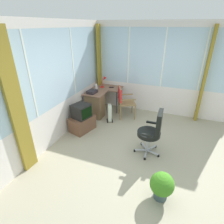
{
  "coord_description": "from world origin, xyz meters",
  "views": [
    {
      "loc": [
        -3.25,
        -0.51,
        2.62
      ],
      "look_at": [
        0.48,
        0.93,
        0.64
      ],
      "focal_mm": 28.63,
      "sensor_mm": 36.0,
      "label": 1
    }
  ],
  "objects_px": {
    "paper_tray": "(92,92)",
    "space_heater": "(110,113)",
    "wooden_armchair": "(123,98)",
    "tv_remote": "(111,87)",
    "spray_bottle": "(96,87)",
    "desk": "(96,104)",
    "tv_on_stand": "(82,119)",
    "potted_plant": "(162,185)",
    "office_chair": "(153,130)",
    "desk_lamp": "(104,80)"
  },
  "relations": [
    {
      "from": "tv_remote",
      "to": "paper_tray",
      "type": "height_order",
      "value": "paper_tray"
    },
    {
      "from": "tv_remote",
      "to": "spray_bottle",
      "type": "distance_m",
      "value": 0.52
    },
    {
      "from": "desk_lamp",
      "to": "office_chair",
      "type": "xyz_separation_m",
      "value": [
        -1.87,
        -1.92,
        -0.39
      ]
    },
    {
      "from": "tv_on_stand",
      "to": "potted_plant",
      "type": "bearing_deg",
      "value": -122.03
    },
    {
      "from": "tv_on_stand",
      "to": "desk",
      "type": "bearing_deg",
      "value": 1.69
    },
    {
      "from": "desk_lamp",
      "to": "office_chair",
      "type": "bearing_deg",
      "value": -134.27
    },
    {
      "from": "tv_remote",
      "to": "spray_bottle",
      "type": "height_order",
      "value": "spray_bottle"
    },
    {
      "from": "desk",
      "to": "spray_bottle",
      "type": "bearing_deg",
      "value": 18.36
    },
    {
      "from": "tv_on_stand",
      "to": "tv_remote",
      "type": "bearing_deg",
      "value": -9.05
    },
    {
      "from": "desk",
      "to": "tv_remote",
      "type": "height_order",
      "value": "tv_remote"
    },
    {
      "from": "paper_tray",
      "to": "potted_plant",
      "type": "distance_m",
      "value": 3.34
    },
    {
      "from": "spray_bottle",
      "to": "potted_plant",
      "type": "xyz_separation_m",
      "value": [
        -2.6,
        -2.39,
        -0.58
      ]
    },
    {
      "from": "paper_tray",
      "to": "wooden_armchair",
      "type": "xyz_separation_m",
      "value": [
        0.26,
        -0.88,
        -0.19
      ]
    },
    {
      "from": "desk",
      "to": "office_chair",
      "type": "bearing_deg",
      "value": -121.91
    },
    {
      "from": "wooden_armchair",
      "to": "office_chair",
      "type": "distance_m",
      "value": 1.83
    },
    {
      "from": "desk",
      "to": "space_heater",
      "type": "relative_size",
      "value": 2.3
    },
    {
      "from": "tv_remote",
      "to": "potted_plant",
      "type": "distance_m",
      "value": 3.62
    },
    {
      "from": "tv_remote",
      "to": "wooden_armchair",
      "type": "bearing_deg",
      "value": -152.49
    },
    {
      "from": "tv_on_stand",
      "to": "space_heater",
      "type": "distance_m",
      "value": 0.89
    },
    {
      "from": "tv_remote",
      "to": "desk_lamp",
      "type": "bearing_deg",
      "value": 62.41
    },
    {
      "from": "desk_lamp",
      "to": "tv_remote",
      "type": "xyz_separation_m",
      "value": [
        -0.02,
        -0.25,
        -0.22
      ]
    },
    {
      "from": "desk",
      "to": "paper_tray",
      "type": "relative_size",
      "value": 4.07
    },
    {
      "from": "space_heater",
      "to": "desk",
      "type": "bearing_deg",
      "value": 72.9
    },
    {
      "from": "desk",
      "to": "spray_bottle",
      "type": "distance_m",
      "value": 0.54
    },
    {
      "from": "paper_tray",
      "to": "wooden_armchair",
      "type": "bearing_deg",
      "value": -73.56
    },
    {
      "from": "tv_on_stand",
      "to": "desk_lamp",
      "type": "bearing_deg",
      "value": 0.1
    },
    {
      "from": "space_heater",
      "to": "potted_plant",
      "type": "xyz_separation_m",
      "value": [
        -2.16,
        -1.77,
        0.01
      ]
    },
    {
      "from": "tv_remote",
      "to": "desk",
      "type": "bearing_deg",
      "value": 132.97
    },
    {
      "from": "desk",
      "to": "potted_plant",
      "type": "distance_m",
      "value": 3.27
    },
    {
      "from": "tv_remote",
      "to": "tv_on_stand",
      "type": "bearing_deg",
      "value": 146.86
    },
    {
      "from": "space_heater",
      "to": "potted_plant",
      "type": "relative_size",
      "value": 1.06
    },
    {
      "from": "paper_tray",
      "to": "wooden_armchair",
      "type": "height_order",
      "value": "wooden_armchair"
    },
    {
      "from": "spray_bottle",
      "to": "tv_on_stand",
      "type": "distance_m",
      "value": 1.3
    },
    {
      "from": "desk",
      "to": "desk_lamp",
      "type": "bearing_deg",
      "value": -2.07
    },
    {
      "from": "desk",
      "to": "space_heater",
      "type": "xyz_separation_m",
      "value": [
        -0.16,
        -0.53,
        -0.14
      ]
    },
    {
      "from": "office_chair",
      "to": "tv_on_stand",
      "type": "distance_m",
      "value": 1.95
    },
    {
      "from": "wooden_armchair",
      "to": "office_chair",
      "type": "height_order",
      "value": "office_chair"
    },
    {
      "from": "wooden_armchair",
      "to": "desk_lamp",
      "type": "bearing_deg",
      "value": 60.8
    },
    {
      "from": "wooden_armchair",
      "to": "tv_on_stand",
      "type": "relative_size",
      "value": 1.28
    },
    {
      "from": "paper_tray",
      "to": "office_chair",
      "type": "relative_size",
      "value": 0.29
    },
    {
      "from": "desk",
      "to": "tv_remote",
      "type": "bearing_deg",
      "value": -22.94
    },
    {
      "from": "paper_tray",
      "to": "space_heater",
      "type": "distance_m",
      "value": 0.82
    },
    {
      "from": "wooden_armchair",
      "to": "space_heater",
      "type": "relative_size",
      "value": 1.82
    },
    {
      "from": "desk_lamp",
      "to": "potted_plant",
      "type": "distance_m",
      "value": 3.82
    },
    {
      "from": "desk_lamp",
      "to": "office_chair",
      "type": "height_order",
      "value": "desk_lamp"
    },
    {
      "from": "space_heater",
      "to": "spray_bottle",
      "type": "bearing_deg",
      "value": 54.39
    },
    {
      "from": "tv_on_stand",
      "to": "office_chair",
      "type": "bearing_deg",
      "value": -99.1
    },
    {
      "from": "paper_tray",
      "to": "potted_plant",
      "type": "height_order",
      "value": "paper_tray"
    },
    {
      "from": "wooden_armchair",
      "to": "space_heater",
      "type": "xyz_separation_m",
      "value": [
        -0.39,
        0.28,
        -0.34
      ]
    },
    {
      "from": "desk_lamp",
      "to": "tv_remote",
      "type": "bearing_deg",
      "value": -93.5
    }
  ]
}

